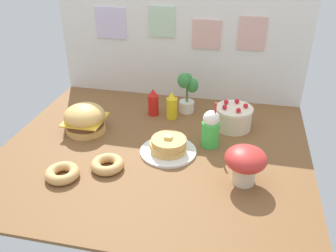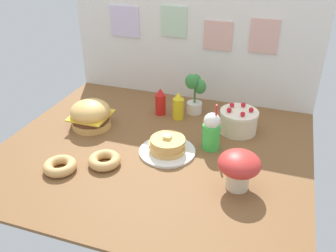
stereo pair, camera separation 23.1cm
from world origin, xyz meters
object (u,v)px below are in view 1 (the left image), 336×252
(burger, at_px, (85,119))
(layer_cake, at_px, (233,117))
(ketchup_bottle, at_px, (153,103))
(cream_soda_cup, at_px, (211,129))
(donut_pink_glaze, at_px, (62,173))
(donut_chocolate, at_px, (107,164))
(potted_plant, at_px, (187,91))
(mushroom_stool, at_px, (245,162))
(pancake_stack, at_px, (168,147))
(mustard_bottle, at_px, (172,106))

(burger, bearing_deg, layer_cake, 14.88)
(ketchup_bottle, distance_m, cream_soda_cup, 0.61)
(layer_cake, xyz_separation_m, donut_pink_glaze, (-0.95, -0.82, -0.05))
(layer_cake, bearing_deg, burger, -165.12)
(layer_cake, distance_m, ketchup_bottle, 0.63)
(ketchup_bottle, xyz_separation_m, donut_chocolate, (-0.10, -0.76, -0.07))
(burger, bearing_deg, potted_plant, 35.26)
(mushroom_stool, bearing_deg, donut_chocolate, -177.01)
(pancake_stack, height_order, layer_cake, layer_cake)
(mustard_bottle, height_order, donut_chocolate, mustard_bottle)
(donut_pink_glaze, bearing_deg, burger, 99.15)
(burger, relative_size, donut_chocolate, 1.43)
(burger, distance_m, cream_soda_cup, 0.90)
(layer_cake, height_order, mustard_bottle, mustard_bottle)
(burger, distance_m, donut_pink_glaze, 0.56)
(mustard_bottle, relative_size, donut_pink_glaze, 1.08)
(ketchup_bottle, height_order, donut_chocolate, ketchup_bottle)
(potted_plant, bearing_deg, mustard_bottle, -124.74)
(donut_chocolate, bearing_deg, cream_soda_cup, 34.60)
(donut_pink_glaze, relative_size, potted_plant, 0.61)
(mustard_bottle, distance_m, cream_soda_cup, 0.47)
(potted_plant, distance_m, mushroom_stool, 0.96)
(ketchup_bottle, bearing_deg, mustard_bottle, -10.07)
(ketchup_bottle, relative_size, donut_chocolate, 1.08)
(donut_pink_glaze, distance_m, mushroom_stool, 1.07)
(mustard_bottle, xyz_separation_m, potted_plant, (0.09, 0.14, 0.08))
(donut_chocolate, distance_m, mushroom_stool, 0.83)
(burger, relative_size, mushroom_stool, 1.21)
(cream_soda_cup, bearing_deg, mustard_bottle, 134.73)
(mushroom_stool, bearing_deg, mustard_bottle, 129.35)
(pancake_stack, xyz_separation_m, donut_pink_glaze, (-0.55, -0.40, -0.01))
(cream_soda_cup, bearing_deg, donut_pink_glaze, -146.14)
(donut_chocolate, distance_m, potted_plant, 0.95)
(burger, bearing_deg, donut_pink_glaze, -80.85)
(burger, relative_size, mustard_bottle, 1.33)
(ketchup_bottle, relative_size, potted_plant, 0.66)
(burger, xyz_separation_m, potted_plant, (0.66, 0.47, 0.08))
(potted_plant, bearing_deg, donut_chocolate, -111.50)
(pancake_stack, relative_size, mushroom_stool, 1.55)
(ketchup_bottle, distance_m, potted_plant, 0.28)
(donut_chocolate, bearing_deg, pancake_stack, 37.81)
(ketchup_bottle, bearing_deg, donut_chocolate, -97.15)
(cream_soda_cup, relative_size, mushroom_stool, 1.36)
(potted_plant, height_order, mushroom_stool, potted_plant)
(donut_pink_glaze, bearing_deg, mustard_bottle, 61.47)
(layer_cake, xyz_separation_m, mustard_bottle, (-0.47, 0.06, 0.02))
(burger, bearing_deg, donut_chocolate, -52.07)
(burger, distance_m, donut_chocolate, 0.52)
(burger, relative_size, layer_cake, 1.06)
(burger, height_order, mustard_bottle, mustard_bottle)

